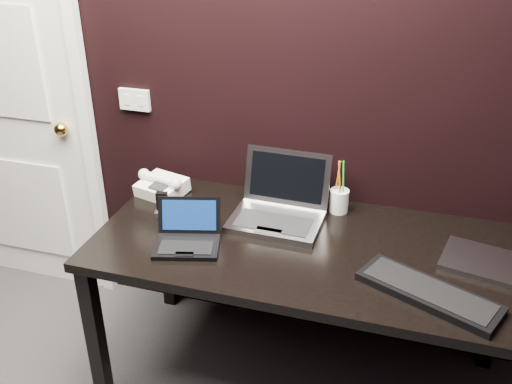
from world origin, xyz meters
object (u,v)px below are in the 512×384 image
(door, at_px, (4,101))
(netbook, at_px, (188,237))
(desk_phone, at_px, (162,186))
(ext_keyboard, at_px, (428,292))
(pen_cup, at_px, (339,200))
(silver_laptop, at_px, (279,209))
(closed_laptop, at_px, (487,263))
(mobile_phone, at_px, (162,206))
(desk, at_px, (307,260))

(door, bearing_deg, netbook, -23.35)
(desk_phone, bearing_deg, door, 170.04)
(ext_keyboard, bearing_deg, pen_cup, 128.42)
(silver_laptop, distance_m, closed_laptop, 0.84)
(silver_laptop, xyz_separation_m, ext_keyboard, (0.63, -0.36, -0.03))
(mobile_phone, relative_size, pen_cup, 0.43)
(door, xyz_separation_m, mobile_phone, (1.00, -0.33, -0.27))
(netbook, xyz_separation_m, closed_laptop, (1.12, 0.19, -0.02))
(closed_laptop, relative_size, pen_cup, 1.49)
(netbook, distance_m, ext_keyboard, 0.92)
(silver_laptop, bearing_deg, door, 171.49)
(desk_phone, height_order, mobile_phone, desk_phone)
(silver_laptop, distance_m, ext_keyboard, 0.72)
(desk_phone, distance_m, pen_cup, 0.81)
(door, height_order, desk_phone, door)
(ext_keyboard, bearing_deg, silver_laptop, 150.40)
(pen_cup, bearing_deg, netbook, -140.40)
(desk, bearing_deg, netbook, -162.74)
(closed_laptop, distance_m, desk_phone, 1.41)
(netbook, relative_size, mobile_phone, 2.91)
(netbook, xyz_separation_m, mobile_phone, (-0.20, 0.19, 0.01))
(netbook, bearing_deg, closed_laptop, 9.49)
(netbook, distance_m, pen_cup, 0.68)
(desk, height_order, mobile_phone, mobile_phone)
(door, relative_size, mobile_phone, 20.75)
(desk_phone, relative_size, mobile_phone, 2.38)
(pen_cup, bearing_deg, door, 177.30)
(pen_cup, bearing_deg, desk, -103.82)
(ext_keyboard, bearing_deg, desk_phone, 160.77)
(desk, xyz_separation_m, netbook, (-0.45, -0.14, 0.11))
(silver_laptop, relative_size, desk_phone, 1.56)
(silver_laptop, relative_size, pen_cup, 1.60)
(desk, relative_size, ext_keyboard, 3.32)
(door, relative_size, silver_laptop, 5.58)
(desk, xyz_separation_m, mobile_phone, (-0.65, 0.05, 0.12))
(door, bearing_deg, ext_keyboard, -15.30)
(closed_laptop, relative_size, mobile_phone, 3.47)
(door, xyz_separation_m, netbook, (1.20, -0.52, -0.27))
(ext_keyboard, bearing_deg, door, 164.70)
(closed_laptop, bearing_deg, desk_phone, 173.20)
(netbook, relative_size, silver_laptop, 0.78)
(desk, relative_size, mobile_phone, 16.48)
(ext_keyboard, relative_size, desk_phone, 2.08)
(mobile_phone, bearing_deg, door, 161.83)
(netbook, bearing_deg, mobile_phone, 136.18)
(silver_laptop, distance_m, mobile_phone, 0.50)
(desk_phone, bearing_deg, closed_laptop, -6.80)
(desk, bearing_deg, pen_cup, 76.18)
(netbook, height_order, ext_keyboard, netbook)
(desk_phone, height_order, pen_cup, pen_cup)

